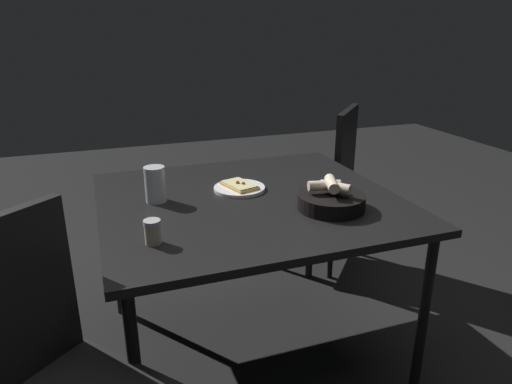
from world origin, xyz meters
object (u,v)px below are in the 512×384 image
chair_far (325,179)px  bread_basket (331,200)px  dining_table (249,210)px  pizza_plate (239,187)px  beer_glass (155,186)px  chair_near (41,370)px  pepper_shaker (153,233)px

chair_far → bread_basket: bearing=62.8°
dining_table → chair_far: bearing=-137.4°
pizza_plate → bread_basket: size_ratio=0.85×
dining_table → chair_far: (-0.70, -0.64, -0.14)m
bread_basket → chair_far: (-0.44, -0.86, -0.23)m
chair_far → dining_table: bearing=42.6°
beer_glass → chair_near: bearing=56.9°
dining_table → pepper_shaker: pepper_shaker is taller
pepper_shaker → chair_near: 0.49m
bread_basket → chair_far: size_ratio=0.27×
chair_near → dining_table: bearing=-145.0°
chair_far → pepper_shaker: bearing=39.6°
chair_near → beer_glass: bearing=-123.1°
chair_near → pepper_shaker: bearing=-144.0°
bread_basket → beer_glass: (0.62, -0.31, 0.03)m
dining_table → pepper_shaker: bearing=34.1°
pepper_shaker → bread_basket: bearing=-173.9°
dining_table → beer_glass: size_ratio=8.28×
bread_basket → chair_far: 1.00m
pizza_plate → pepper_shaker: 0.58m
bread_basket → pepper_shaker: size_ratio=3.18×
dining_table → pizza_plate: bearing=-86.1°
pepper_shaker → chair_near: bearing=36.0°
pepper_shaker → beer_glass: bearing=-99.7°
bread_basket → dining_table: bearing=-40.3°
dining_table → bread_basket: (-0.26, 0.22, 0.09)m
chair_near → chair_far: (-1.48, -1.19, 0.01)m
pepper_shaker → chair_near: chair_near is taller
dining_table → beer_glass: bearing=-14.0°
dining_table → chair_near: 0.96m
chair_far → pizza_plate: bearing=37.2°
dining_table → beer_glass: 0.39m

